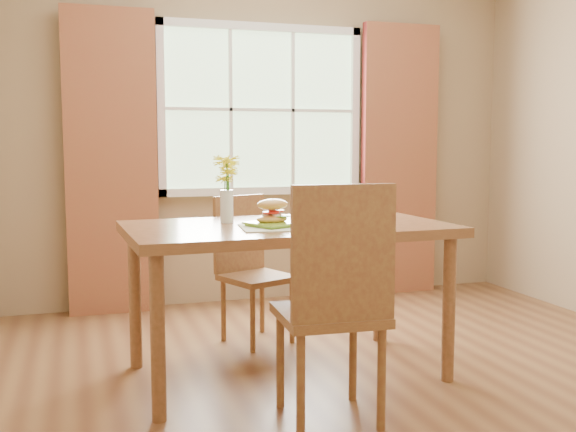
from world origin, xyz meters
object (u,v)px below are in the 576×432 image
at_px(dining_table, 287,240).
at_px(croissant_sandwich, 272,211).
at_px(chair_near, 336,295).
at_px(water_glass, 336,213).
at_px(flower_vase, 227,181).
at_px(chair_far, 250,262).

relative_size(dining_table, croissant_sandwich, 9.10).
bearing_deg(chair_near, water_glass, 71.66).
xyz_separation_m(croissant_sandwich, water_glass, (0.36, 0.02, -0.02)).
xyz_separation_m(chair_near, water_glass, (0.25, 0.64, 0.29)).
distance_m(chair_near, flower_vase, 1.03).
relative_size(chair_near, water_glass, 8.57).
bearing_deg(chair_far, chair_near, -111.22).
distance_m(croissant_sandwich, water_glass, 0.36).
bearing_deg(flower_vase, dining_table, -29.08).
xyz_separation_m(water_glass, flower_vase, (-0.54, 0.23, 0.17)).
relative_size(dining_table, chair_near, 1.59).
xyz_separation_m(chair_far, water_glass, (0.28, -0.77, 0.38)).
height_order(dining_table, chair_near, chair_near).
xyz_separation_m(croissant_sandwich, flower_vase, (-0.18, 0.25, 0.15)).
distance_m(dining_table, chair_far, 0.73).
bearing_deg(water_glass, chair_far, 109.96).
distance_m(dining_table, flower_vase, 0.46).
bearing_deg(flower_vase, water_glass, -23.53).
bearing_deg(water_glass, dining_table, 163.59).
xyz_separation_m(chair_far, croissant_sandwich, (-0.08, -0.78, 0.40)).
xyz_separation_m(dining_table, flower_vase, (-0.29, 0.16, 0.31)).
relative_size(dining_table, flower_vase, 4.72).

